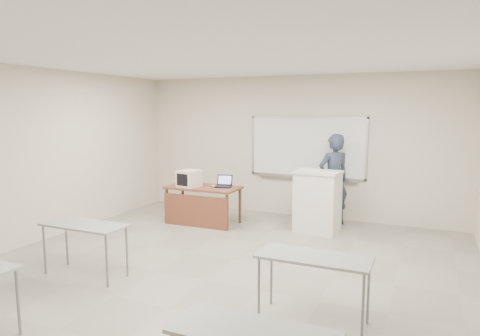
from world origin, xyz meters
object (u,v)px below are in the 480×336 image
at_px(whiteboard, 307,148).
at_px(crt_monitor, 189,179).
at_px(instructor_desk, 201,197).
at_px(podium, 317,201).
at_px(keyboard, 311,169).
at_px(mouse, 213,186).
at_px(laptop, 225,184).
at_px(presenter, 333,179).

distance_m(whiteboard, crt_monitor, 2.56).
xyz_separation_m(whiteboard, instructor_desk, (-1.75, -1.48, -0.93)).
distance_m(whiteboard, podium, 1.46).
bearing_deg(keyboard, instructor_desk, -147.10).
bearing_deg(podium, whiteboard, 121.10).
bearing_deg(mouse, keyboard, 17.57).
xyz_separation_m(instructor_desk, keyboard, (2.10, 0.52, 0.62)).
bearing_deg(podium, mouse, -166.84).
distance_m(instructor_desk, mouse, 0.34).
distance_m(laptop, keyboard, 1.76).
bearing_deg(presenter, keyboard, 17.82).
relative_size(crt_monitor, keyboard, 0.88).
distance_m(laptop, mouse, 0.23).
bearing_deg(mouse, podium, 14.62).
bearing_deg(podium, keyboard, 157.29).
bearing_deg(whiteboard, crt_monitor, -143.27).
relative_size(whiteboard, laptop, 8.00).
distance_m(whiteboard, laptop, 1.94).
relative_size(instructor_desk, laptop, 4.72).
bearing_deg(presenter, mouse, -21.49).
bearing_deg(instructor_desk, laptop, 33.29).
xyz_separation_m(whiteboard, laptop, (-1.35, -1.21, -0.68)).
relative_size(crt_monitor, presenter, 0.23).
height_order(crt_monitor, laptop, crt_monitor).
bearing_deg(presenter, whiteboard, -74.68).
height_order(whiteboard, laptop, whiteboard).
xyz_separation_m(podium, presenter, (0.15, 0.66, 0.33)).
xyz_separation_m(instructor_desk, presenter, (2.40, 1.10, 0.36)).
xyz_separation_m(whiteboard, keyboard, (0.35, -0.96, -0.31)).
xyz_separation_m(podium, mouse, (-2.05, -0.28, 0.19)).
bearing_deg(whiteboard, mouse, -139.63).
height_order(laptop, keyboard, keyboard).
bearing_deg(laptop, mouse, -165.75).
bearing_deg(keyboard, crt_monitor, -148.24).
relative_size(crt_monitor, mouse, 4.01).
bearing_deg(mouse, presenter, 29.93).
distance_m(crt_monitor, mouse, 0.50).
xyz_separation_m(instructor_desk, podium, (2.25, 0.44, 0.03)).
height_order(mouse, keyboard, keyboard).
distance_m(podium, laptop, 1.87).
distance_m(podium, crt_monitor, 2.56).
bearing_deg(mouse, crt_monitor, -151.97).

